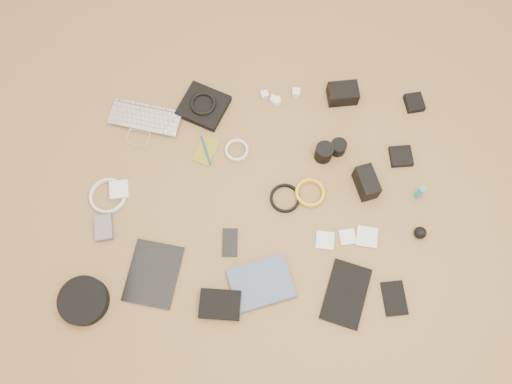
{
  "coord_description": "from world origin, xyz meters",
  "views": [
    {
      "loc": [
        0.02,
        -0.64,
        1.93
      ],
      "look_at": [
        0.02,
        0.02,
        0.02
      ],
      "focal_mm": 35.0,
      "sensor_mm": 36.0,
      "label": 1
    }
  ],
  "objects_px": {
    "laptop": "(142,127)",
    "dslr_camera": "(343,94)",
    "phone": "(230,242)",
    "paperback": "(268,306)",
    "headphone_case": "(84,301)",
    "tablet": "(153,274)"
  },
  "relations": [
    {
      "from": "laptop",
      "to": "headphone_case",
      "type": "bearing_deg",
      "value": -89.87
    },
    {
      "from": "laptop",
      "to": "headphone_case",
      "type": "height_order",
      "value": "headphone_case"
    },
    {
      "from": "tablet",
      "to": "phone",
      "type": "xyz_separation_m",
      "value": [
        0.29,
        0.12,
        -0.0
      ]
    },
    {
      "from": "tablet",
      "to": "phone",
      "type": "bearing_deg",
      "value": 33.67
    },
    {
      "from": "tablet",
      "to": "headphone_case",
      "type": "relative_size",
      "value": 1.33
    },
    {
      "from": "laptop",
      "to": "phone",
      "type": "distance_m",
      "value": 0.63
    },
    {
      "from": "laptop",
      "to": "dslr_camera",
      "type": "xyz_separation_m",
      "value": [
        0.86,
        0.15,
        0.02
      ]
    },
    {
      "from": "phone",
      "to": "headphone_case",
      "type": "distance_m",
      "value": 0.59
    },
    {
      "from": "laptop",
      "to": "phone",
      "type": "xyz_separation_m",
      "value": [
        0.38,
        -0.5,
        -0.01
      ]
    },
    {
      "from": "laptop",
      "to": "dslr_camera",
      "type": "bearing_deg",
      "value": 22.58
    },
    {
      "from": "phone",
      "to": "headphone_case",
      "type": "bearing_deg",
      "value": -156.84
    },
    {
      "from": "dslr_camera",
      "to": "headphone_case",
      "type": "xyz_separation_m",
      "value": [
        -1.03,
        -0.88,
        -0.01
      ]
    },
    {
      "from": "tablet",
      "to": "phone",
      "type": "distance_m",
      "value": 0.32
    },
    {
      "from": "headphone_case",
      "to": "laptop",
      "type": "bearing_deg",
      "value": 77.35
    },
    {
      "from": "headphone_case",
      "to": "paperback",
      "type": "xyz_separation_m",
      "value": [
        0.69,
        -0.02,
        -0.01
      ]
    },
    {
      "from": "phone",
      "to": "paperback",
      "type": "height_order",
      "value": "paperback"
    },
    {
      "from": "laptop",
      "to": "dslr_camera",
      "type": "distance_m",
      "value": 0.87
    },
    {
      "from": "dslr_camera",
      "to": "paperback",
      "type": "height_order",
      "value": "dslr_camera"
    },
    {
      "from": "laptop",
      "to": "tablet",
      "type": "distance_m",
      "value": 0.63
    },
    {
      "from": "phone",
      "to": "paperback",
      "type": "distance_m",
      "value": 0.29
    },
    {
      "from": "paperback",
      "to": "headphone_case",
      "type": "bearing_deg",
      "value": 72.42
    },
    {
      "from": "paperback",
      "to": "phone",
      "type": "bearing_deg",
      "value": 14.69
    }
  ]
}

